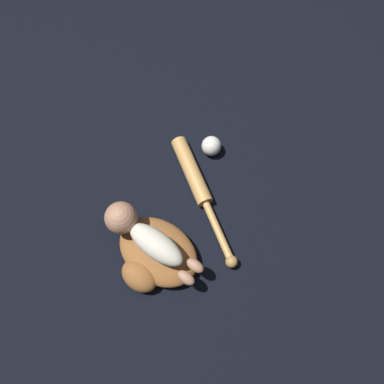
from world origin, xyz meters
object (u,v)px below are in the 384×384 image
object	(u,v)px
baseball	(211,146)
baby_figure	(143,234)
baseball_glove	(155,255)
baseball_bat	(197,184)

from	to	relation	value
baseball	baby_figure	bearing A→B (deg)	103.96
baby_figure	baseball_glove	bearing A→B (deg)	171.40
baby_figure	baseball_bat	size ratio (longest dim) A/B	0.73
baseball_bat	baseball	world-z (taller)	baseball
baseball_bat	baseball	xyz separation A→B (m)	(0.08, -0.16, 0.01)
baby_figure	baseball	xyz separation A→B (m)	(0.11, -0.45, -0.09)
baseball_glove	baseball_bat	bearing A→B (deg)	-72.51
baseball_glove	baseball_bat	size ratio (longest dim) A/B	0.64
baseball_glove	baseball_bat	distance (m)	0.32
baseball_glove	baseball	size ratio (longest dim) A/B	4.19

